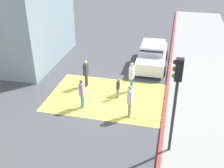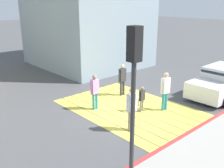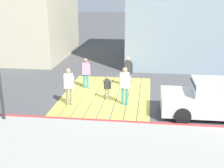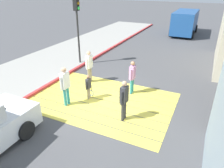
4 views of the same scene
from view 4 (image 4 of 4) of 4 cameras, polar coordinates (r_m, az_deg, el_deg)
ground_plane at (r=9.69m, az=-2.76°, el=-4.43°), size 120.00×120.00×0.00m
crosswalk_stripes at (r=9.69m, az=-2.77°, el=-4.40°), size 6.40×4.35×0.01m
sidewalk_west at (r=13.03m, az=-25.05°, el=1.58°), size 4.80×40.00×0.12m
curb_painted at (r=11.41m, az=-17.33°, el=-0.40°), size 0.16×40.00×0.13m
van_down_street at (r=23.76m, az=19.37°, el=15.72°), size 2.38×5.21×2.35m
traffic_light_corner at (r=13.49m, az=-9.50°, el=17.65°), size 0.39×0.28×4.24m
pedestrian_adult_lead at (r=9.06m, az=-12.69°, el=0.09°), size 0.28×0.52×1.79m
pedestrian_adult_trailing at (r=7.90m, az=3.32°, el=-3.81°), size 0.24×0.49×1.68m
pedestrian_adult_side at (r=9.93m, az=5.59°, el=2.43°), size 0.22×0.48×1.65m
pedestrian_teen_behind at (r=11.13m, az=-6.27°, el=5.36°), size 0.24×0.51×1.74m
pedestrian_child_with_racket at (r=9.57m, az=-6.43°, el=-0.52°), size 0.28×0.37×1.19m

